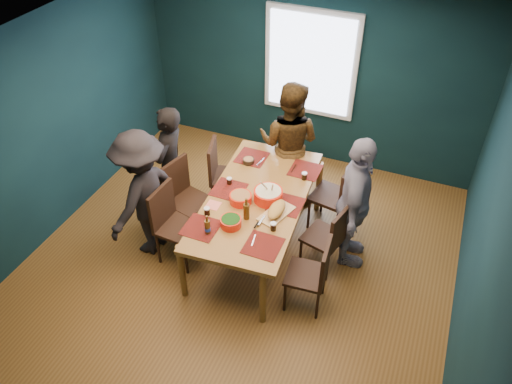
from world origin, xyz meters
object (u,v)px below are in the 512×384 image
chair_right_far (339,192)px  person_far_left (170,165)px  chair_right_mid (331,234)px  person_right (355,204)px  bowl_dumpling (268,195)px  chair_left_far (221,171)px  dining_table (257,202)px  person_back (289,143)px  bowl_herbs (231,222)px  person_near_left (143,195)px  chair_right_near (315,271)px  chair_left_mid (183,193)px  cutting_board (276,210)px  bowl_salad (241,198)px  chair_left_near (171,219)px

chair_right_far → person_far_left: (-2.09, -0.56, 0.22)m
chair_right_mid → chair_right_far: bearing=112.5°
chair_right_far → person_right: bearing=-49.5°
bowl_dumpling → chair_left_far: bearing=146.2°
dining_table → person_back: (-0.01, 1.16, 0.12)m
dining_table → bowl_herbs: 0.58m
person_right → person_near_left: 2.47m
chair_right_near → person_far_left: person_far_left is taller
chair_left_far → chair_right_near: size_ratio=1.08×
chair_left_mid → person_far_left: size_ratio=0.63×
cutting_board → dining_table: bearing=166.2°
person_right → bowl_dumpling: 1.00m
chair_left_far → person_back: person_back is taller
bowl_herbs → person_back: bearing=87.8°
bowl_salad → bowl_herbs: size_ratio=1.10×
cutting_board → chair_left_mid: bearing=-170.1°
chair_left_near → chair_right_far: size_ratio=1.00×
person_back → person_near_left: size_ratio=1.04×
chair_right_near → bowl_herbs: bearing=173.5°
dining_table → cutting_board: cutting_board is taller
chair_left_far → person_near_left: person_near_left is taller
dining_table → person_back: bearing=86.2°
chair_left_mid → person_back: person_back is taller
bowl_dumpling → cutting_board: size_ratio=0.59×
person_right → bowl_dumpling: bearing=96.0°
chair_left_near → bowl_herbs: 0.87m
person_back → person_right: bearing=140.3°
chair_right_near → person_back: size_ratio=0.53×
chair_left_far → chair_right_mid: (1.68, -0.59, -0.03)m
chair_right_mid → person_near_left: (-2.18, -0.49, 0.29)m
chair_left_mid → person_near_left: (-0.25, -0.46, 0.24)m
chair_left_near → person_near_left: (-0.36, 0.02, 0.25)m
chair_right_far → cutting_board: chair_right_far is taller
chair_right_far → bowl_dumpling: (-0.67, -0.74, 0.32)m
person_near_left → cutting_board: size_ratio=2.92×
chair_left_far → chair_left_near: size_ratio=0.99×
person_right → chair_right_near: bearing=158.0°
chair_right_mid → cutting_board: (-0.60, -0.21, 0.34)m
chair_left_far → chair_right_mid: 1.78m
cutting_board → person_back: bearing=121.5°
dining_table → bowl_salad: bearing=-136.8°
bowl_salad → person_near_left: bearing=-163.9°
chair_right_near → cutting_board: (-0.60, 0.39, 0.35)m
bowl_dumpling → bowl_herbs: 0.60m
chair_left_mid → person_right: size_ratio=0.59×
person_back → bowl_dumpling: 1.17m
chair_left_far → cutting_board: chair_left_far is taller
dining_table → chair_left_mid: size_ratio=2.21×
chair_left_far → bowl_dumpling: 1.13m
chair_left_mid → person_back: 1.56m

